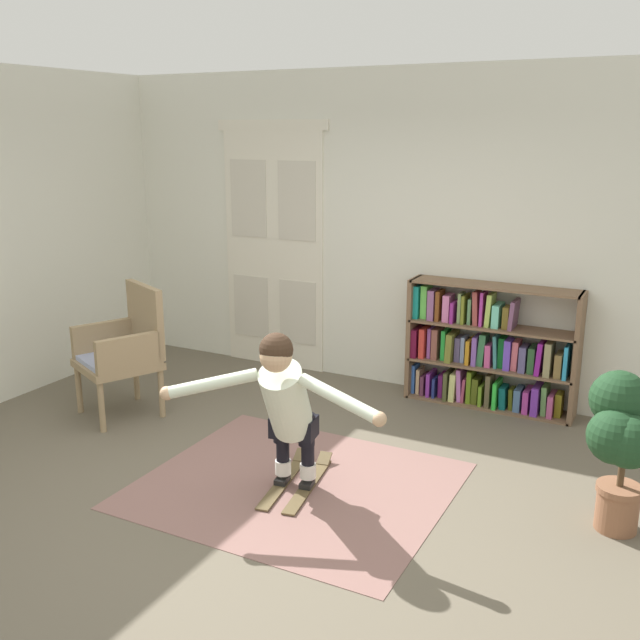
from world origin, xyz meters
The scene contains 9 objects.
ground_plane centered at (0.00, 0.00, 0.00)m, with size 7.20×7.20×0.00m, color #625A4A.
back_wall centered at (0.00, 2.60, 1.45)m, with size 6.00×0.10×2.90m, color silver.
double_door centered at (-1.34, 2.54, 1.23)m, with size 1.22×0.05×2.45m.
rug centered at (0.14, 0.33, 0.00)m, with size 2.04×1.77×0.01m, color #866059.
bookshelf centered at (0.87, 2.39, 0.49)m, with size 1.46×0.30×1.09m.
wicker_chair centered at (-1.78, 0.82, 0.58)m, with size 0.80×0.80×1.10m.
potted_plant centered at (2.12, 0.72, 0.62)m, with size 0.42×0.51×0.99m.
skis_pair centered at (0.14, 0.36, 0.02)m, with size 0.41×0.87×0.07m.
person_skier centered at (0.17, 0.15, 0.70)m, with size 1.45×0.75×1.10m.
Camera 1 is at (2.36, -3.59, 2.38)m, focal length 40.61 mm.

